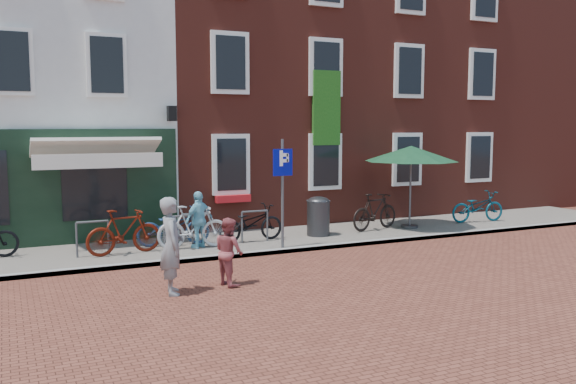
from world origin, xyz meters
name	(u,v)px	position (x,y,z in m)	size (l,w,h in m)	color
ground	(254,257)	(0.00, 0.00, 0.00)	(80.00, 80.00, 0.00)	brown
sidewalk	(268,240)	(1.00, 1.50, 0.05)	(24.00, 3.00, 0.10)	slate
building_stucco	(10,78)	(-5.00, 7.00, 4.50)	(8.00, 8.00, 9.00)	silver
building_brick_mid	(231,70)	(2.00, 7.00, 5.00)	(6.00, 8.00, 10.00)	maroon
building_brick_right	(378,76)	(8.00, 7.00, 5.00)	(6.00, 8.00, 10.00)	maroon
filler_right	(504,92)	(14.50, 7.00, 4.50)	(7.00, 8.00, 9.00)	maroon
litter_bin	(318,214)	(2.42, 1.34, 0.69)	(0.62, 0.62, 1.14)	#323234
parking_sign	(283,178)	(0.85, 0.24, 1.82)	(0.50, 0.08, 2.66)	#4C4C4F
parasol	(411,151)	(5.43, 1.30, 2.36)	(2.71, 2.71, 2.50)	#4C4C4F
woman	(172,246)	(-2.55, -2.30, 0.90)	(0.66, 0.43, 1.80)	gray
boy	(229,251)	(-1.39, -2.14, 0.66)	(0.64, 0.50, 1.32)	#9E464A
cafe_person	(199,220)	(-1.00, 1.10, 0.80)	(0.82, 0.34, 1.40)	#76C5DB
bicycle_1	(124,232)	(-2.81, 1.11, 0.63)	(0.50, 1.76, 1.06)	#541207
bicycle_2	(174,226)	(-1.50, 1.67, 0.58)	(0.63, 1.82, 0.96)	navy
bicycle_3	(193,227)	(-1.16, 1.09, 0.63)	(0.50, 1.76, 1.06)	#AFB0B2
bicycle_4	(251,223)	(0.44, 1.32, 0.58)	(0.63, 1.82, 0.96)	black
bicycle_5	(375,211)	(4.32, 1.45, 0.63)	(0.50, 1.76, 1.06)	black
bicycle_6	(478,207)	(7.98, 1.30, 0.58)	(0.63, 1.82, 0.96)	#074052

